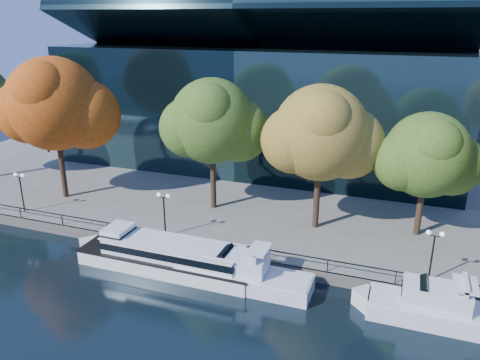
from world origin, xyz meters
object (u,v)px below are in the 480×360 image
at_px(lamp_1, 164,204).
at_px(tree_4, 429,157).
at_px(lamp_2, 434,244).
at_px(lamp_0, 20,183).
at_px(tree_3, 322,135).
at_px(tour_boat, 162,254).
at_px(tree_2, 213,123).
at_px(tree_1, 55,106).
at_px(cruiser_far, 435,307).
at_px(cruiser_near, 237,272).

bearing_deg(lamp_1, tree_4, 20.64).
bearing_deg(lamp_2, lamp_0, 180.00).
bearing_deg(tree_3, lamp_2, -33.64).
bearing_deg(tour_boat, tree_2, 90.50).
xyz_separation_m(tree_1, lamp_1, (14.67, -4.75, -6.93)).
distance_m(lamp_1, lamp_2, 22.04).
bearing_deg(tree_3, cruiser_far, -45.28).
xyz_separation_m(cruiser_far, tree_1, (-37.05, 8.41, 9.80)).
xyz_separation_m(tree_1, lamp_0, (-1.33, -4.75, -6.93)).
xyz_separation_m(lamp_0, lamp_2, (38.04, 0.00, 0.00)).
xyz_separation_m(tour_boat, tree_2, (-0.10, 11.22, 8.49)).
relative_size(tree_2, tree_4, 1.19).
bearing_deg(tree_4, tree_3, -169.77).
height_order(tree_4, lamp_2, tree_4).
relative_size(tour_boat, lamp_2, 4.06).
height_order(cruiser_far, lamp_1, lamp_1).
xyz_separation_m(lamp_0, lamp_1, (16.00, 0.00, 0.00)).
bearing_deg(cruiser_near, tree_4, 42.42).
height_order(cruiser_near, lamp_0, lamp_0).
bearing_deg(lamp_0, cruiser_near, -9.03).
height_order(tree_4, lamp_1, tree_4).
relative_size(tree_2, lamp_2, 3.26).
bearing_deg(tree_3, tree_1, -176.49).
xyz_separation_m(tour_boat, tree_3, (10.67, 10.12, 8.46)).
bearing_deg(lamp_0, tour_boat, -11.82).
xyz_separation_m(tree_4, lamp_0, (-37.28, -8.01, -4.27)).
bearing_deg(tree_3, cruiser_near, -111.84).
relative_size(tour_boat, tree_1, 1.10).
bearing_deg(cruiser_near, cruiser_far, 0.80).
relative_size(cruiser_near, tree_4, 1.06).
relative_size(tree_3, lamp_1, 3.27).
distance_m(cruiser_near, tree_1, 26.42).
relative_size(tree_4, lamp_1, 2.75).
relative_size(cruiser_far, tree_4, 0.97).
distance_m(tree_1, tree_3, 27.15).
distance_m(tree_4, lamp_2, 9.11).
bearing_deg(lamp_1, cruiser_near, -24.98).
xyz_separation_m(cruiser_near, tree_2, (-6.65, 11.37, 8.76)).
bearing_deg(lamp_1, tree_1, 162.07).
distance_m(tree_2, lamp_0, 20.03).
distance_m(tree_4, lamp_0, 38.36).
height_order(tour_boat, tree_4, tree_4).
bearing_deg(tree_3, tree_4, 10.23).
bearing_deg(tree_2, lamp_1, -102.29).
bearing_deg(cruiser_near, tree_1, 159.44).
bearing_deg(lamp_0, cruiser_far, -5.45).
height_order(tree_1, lamp_0, tree_1).
bearing_deg(cruiser_far, tour_boat, -179.87).
bearing_deg(tour_boat, lamp_1, 115.03).
xyz_separation_m(lamp_1, lamp_2, (22.04, 0.00, 0.00)).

